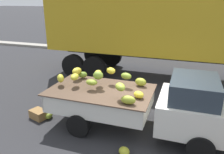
{
  "coord_description": "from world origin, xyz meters",
  "views": [
    {
      "loc": [
        0.89,
        -5.39,
        3.49
      ],
      "look_at": [
        -1.24,
        0.67,
        1.26
      ],
      "focal_mm": 35.64,
      "sensor_mm": 36.0,
      "label": 1
    }
  ],
  "objects_px": {
    "semi_trailer": "(180,23)",
    "produce_crate": "(39,114)",
    "fallen_banana_bunch_near_tailgate": "(49,115)",
    "fallen_banana_bunch_by_wheel": "(124,151)",
    "pickup_truck": "(174,106)"
  },
  "relations": [
    {
      "from": "pickup_truck",
      "to": "semi_trailer",
      "type": "relative_size",
      "value": 0.43
    },
    {
      "from": "pickup_truck",
      "to": "semi_trailer",
      "type": "height_order",
      "value": "semi_trailer"
    },
    {
      "from": "semi_trailer",
      "to": "produce_crate",
      "type": "bearing_deg",
      "value": -126.19
    },
    {
      "from": "fallen_banana_bunch_near_tailgate",
      "to": "produce_crate",
      "type": "xyz_separation_m",
      "value": [
        -0.31,
        -0.09,
        0.03
      ]
    },
    {
      "from": "pickup_truck",
      "to": "produce_crate",
      "type": "distance_m",
      "value": 4.08
    },
    {
      "from": "produce_crate",
      "to": "semi_trailer",
      "type": "bearing_deg",
      "value": 53.77
    },
    {
      "from": "fallen_banana_bunch_by_wheel",
      "to": "fallen_banana_bunch_near_tailgate",
      "type": "bearing_deg",
      "value": 161.77
    },
    {
      "from": "pickup_truck",
      "to": "produce_crate",
      "type": "relative_size",
      "value": 9.96
    },
    {
      "from": "pickup_truck",
      "to": "produce_crate",
      "type": "bearing_deg",
      "value": -174.56
    },
    {
      "from": "semi_trailer",
      "to": "fallen_banana_bunch_near_tailgate",
      "type": "relative_size",
      "value": 38.55
    },
    {
      "from": "pickup_truck",
      "to": "semi_trailer",
      "type": "xyz_separation_m",
      "value": [
        -0.26,
        4.68,
        1.65
      ]
    },
    {
      "from": "semi_trailer",
      "to": "pickup_truck",
      "type": "bearing_deg",
      "value": -86.82
    },
    {
      "from": "semi_trailer",
      "to": "fallen_banana_bunch_near_tailgate",
      "type": "xyz_separation_m",
      "value": [
        -3.42,
        -4.99,
        -2.44
      ]
    },
    {
      "from": "fallen_banana_bunch_near_tailgate",
      "to": "fallen_banana_bunch_by_wheel",
      "type": "bearing_deg",
      "value": -18.23
    },
    {
      "from": "semi_trailer",
      "to": "produce_crate",
      "type": "height_order",
      "value": "semi_trailer"
    }
  ]
}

